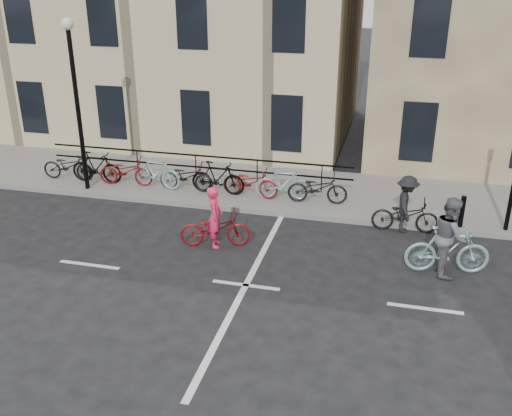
% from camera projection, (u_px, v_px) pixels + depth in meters
% --- Properties ---
extents(ground, '(120.00, 120.00, 0.00)m').
position_uv_depth(ground, '(246.00, 285.00, 13.17)').
color(ground, black).
rests_on(ground, ground).
extents(sidewalk, '(46.00, 4.00, 0.15)m').
position_uv_depth(sidewalk, '(178.00, 180.00, 19.39)').
color(sidewalk, slate).
rests_on(sidewalk, ground).
extents(building_west, '(20.00, 10.00, 10.00)m').
position_uv_depth(building_west, '(123.00, 7.00, 24.76)').
color(building_west, tan).
rests_on(building_west, sidewalk).
extents(lamp_post, '(0.36, 0.36, 5.28)m').
position_uv_depth(lamp_post, '(75.00, 85.00, 17.18)').
color(lamp_post, black).
rests_on(lamp_post, sidewalk).
extents(bollard_east, '(0.14, 0.14, 0.90)m').
position_uv_depth(bollard_east, '(462.00, 212.00, 15.60)').
color(bollard_east, black).
rests_on(bollard_east, sidewalk).
extents(parked_bikes, '(10.40, 1.23, 1.05)m').
position_uv_depth(parked_bikes, '(187.00, 176.00, 18.15)').
color(parked_bikes, black).
rests_on(parked_bikes, sidewalk).
extents(cyclist_pink, '(1.95, 1.11, 1.65)m').
position_uv_depth(cyclist_pink, '(215.00, 226.00, 14.83)').
color(cyclist_pink, maroon).
rests_on(cyclist_pink, ground).
extents(cyclist_grey, '(2.06, 1.05, 1.93)m').
position_uv_depth(cyclist_grey, '(449.00, 243.00, 13.43)').
color(cyclist_grey, '#92B9BF').
rests_on(cyclist_grey, ground).
extents(cyclist_dark, '(1.85, 1.07, 1.62)m').
position_uv_depth(cyclist_dark, '(406.00, 210.00, 15.61)').
color(cyclist_dark, black).
rests_on(cyclist_dark, ground).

